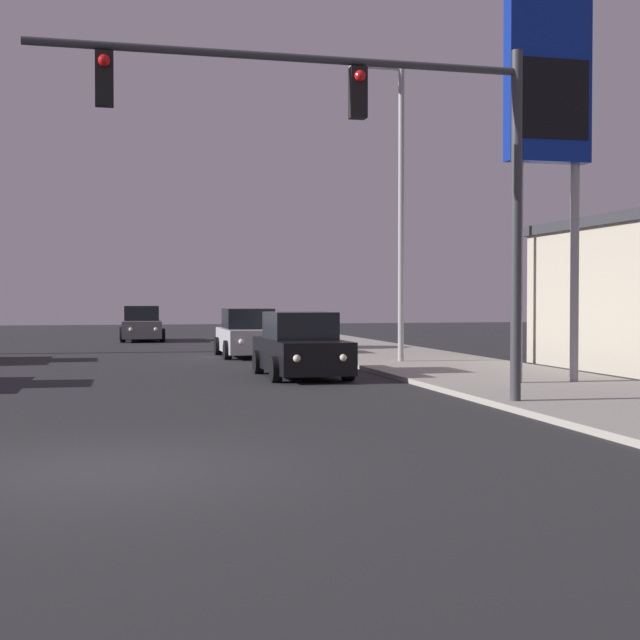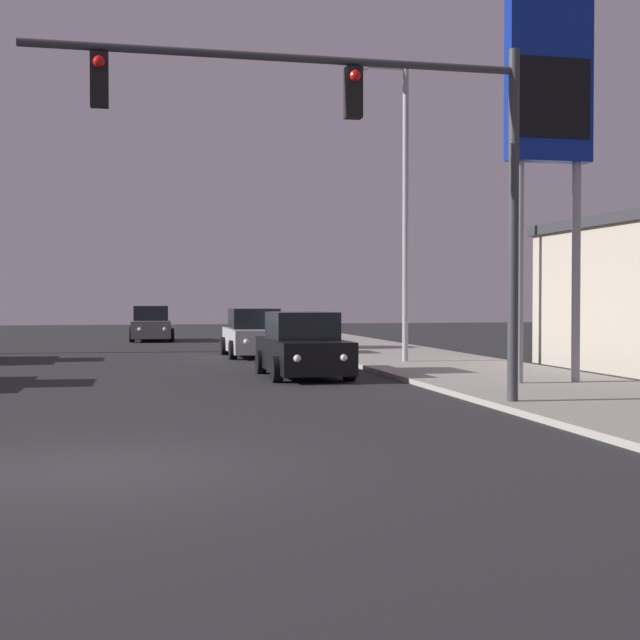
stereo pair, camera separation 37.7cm
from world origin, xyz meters
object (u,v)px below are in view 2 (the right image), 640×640
at_px(car_grey, 151,325).
at_px(gas_station_sign, 549,95).
at_px(traffic_light_mast, 377,143).
at_px(car_black, 303,348).
at_px(street_lamp, 401,196).
at_px(car_silver, 254,335).

relative_size(car_grey, gas_station_sign, 0.48).
xyz_separation_m(traffic_light_mast, gas_station_sign, (4.96, 3.27, 1.81)).
relative_size(car_black, street_lamp, 0.48).
bearing_deg(car_black, street_lamp, -138.80).
relative_size(car_black, gas_station_sign, 0.48).
relative_size(traffic_light_mast, gas_station_sign, 0.98).
height_order(car_black, street_lamp, street_lamp).
distance_m(car_black, traffic_light_mast, 8.23).
height_order(car_black, car_grey, same).
distance_m(car_silver, traffic_light_mast, 16.01).
bearing_deg(car_silver, street_lamp, 127.61).
height_order(car_grey, traffic_light_mast, traffic_light_mast).
bearing_deg(street_lamp, car_grey, 111.71).
xyz_separation_m(car_black, car_grey, (-3.30, 20.93, 0.00)).
bearing_deg(gas_station_sign, car_grey, 108.29).
relative_size(car_silver, street_lamp, 0.48).
bearing_deg(street_lamp, traffic_light_mast, -109.70).
xyz_separation_m(car_black, gas_station_sign, (4.90, -3.89, 5.86)).
bearing_deg(street_lamp, car_black, -137.97).
bearing_deg(gas_station_sign, car_black, 141.54).
xyz_separation_m(car_silver, street_lamp, (3.80, -4.98, 4.36)).
xyz_separation_m(car_black, street_lamp, (3.70, 3.34, 4.36)).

